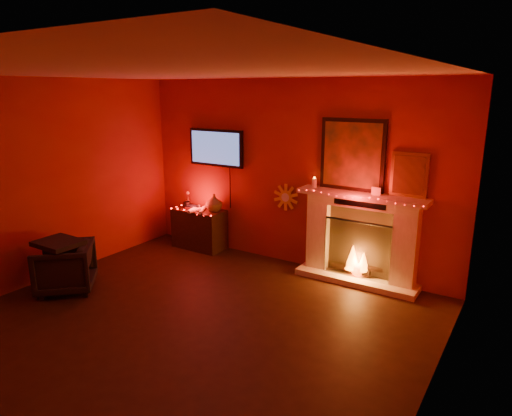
{
  "coord_description": "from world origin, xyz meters",
  "views": [
    {
      "loc": [
        3.09,
        -3.28,
        2.54
      ],
      "look_at": [
        -0.07,
        1.7,
        1.0
      ],
      "focal_mm": 32.0,
      "sensor_mm": 36.0,
      "label": 1
    }
  ],
  "objects": [
    {
      "name": "console_table",
      "position": [
        -1.52,
        2.26,
        0.37
      ],
      "size": [
        0.86,
        0.5,
        0.93
      ],
      "color": "black",
      "rests_on": "floor"
    },
    {
      "name": "tv",
      "position": [
        -1.3,
        2.45,
        1.65
      ],
      "size": [
        1.0,
        0.07,
        1.24
      ],
      "color": "black",
      "rests_on": "room"
    },
    {
      "name": "sunburst_clock",
      "position": [
        -0.05,
        2.48,
        1.0
      ],
      "size": [
        0.4,
        0.03,
        0.4
      ],
      "color": "yellow",
      "rests_on": "room"
    },
    {
      "name": "room",
      "position": [
        0.0,
        0.0,
        1.35
      ],
      "size": [
        5.0,
        5.0,
        5.0
      ],
      "color": "black",
      "rests_on": "ground"
    },
    {
      "name": "armchair",
      "position": [
        -1.95,
        0.04,
        0.32
      ],
      "size": [
        0.97,
        0.97,
        0.63
      ],
      "primitive_type": "imported",
      "rotation": [
        0.0,
        0.0,
        -0.81
      ],
      "color": "black",
      "rests_on": "floor"
    },
    {
      "name": "fireplace",
      "position": [
        1.14,
        2.39,
        0.72
      ],
      "size": [
        1.72,
        0.4,
        2.18
      ],
      "color": "#F1DFCA",
      "rests_on": "floor"
    }
  ]
}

